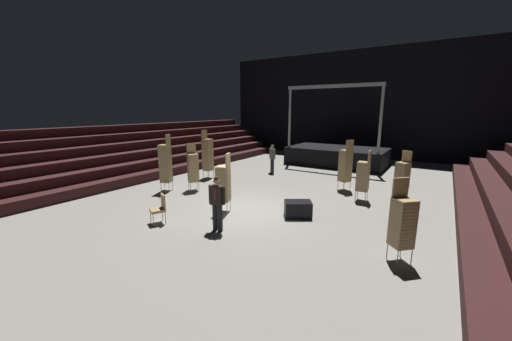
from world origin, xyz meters
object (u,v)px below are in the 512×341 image
at_px(stage_riser, 337,155).
at_px(man_with_tie, 217,201).
at_px(equipment_road_case, 298,209).
at_px(crew_worker_near_stage, 272,157).
at_px(chair_stack_front_left, 166,163).
at_px(chair_stack_mid_centre, 345,165).
at_px(loose_chair_near_man, 160,207).
at_px(chair_stack_rear_left, 193,167).
at_px(chair_stack_mid_right, 223,183).
at_px(chair_stack_front_right, 402,222).
at_px(chair_stack_rear_right, 402,175).
at_px(chair_stack_mid_left, 363,176).
at_px(chair_stack_rear_centre, 208,154).

distance_m(stage_riser, man_with_tie, 12.59).
bearing_deg(equipment_road_case, man_with_tie, -122.73).
distance_m(stage_riser, crew_worker_near_stage, 5.10).
xyz_separation_m(chair_stack_front_left, chair_stack_mid_centre, (6.71, 4.53, -0.13)).
xyz_separation_m(chair_stack_mid_centre, loose_chair_near_man, (-3.84, -7.21, -0.62)).
bearing_deg(stage_riser, chair_stack_rear_left, -109.70).
distance_m(stage_riser, chair_stack_mid_centre, 6.36).
relative_size(chair_stack_mid_right, chair_stack_rear_left, 1.00).
height_order(stage_riser, crew_worker_near_stage, stage_riser).
height_order(chair_stack_front_right, chair_stack_mid_centre, chair_stack_mid_centre).
height_order(chair_stack_front_left, chair_stack_rear_right, chair_stack_front_left).
bearing_deg(man_with_tie, chair_stack_mid_left, -125.92).
distance_m(chair_stack_rear_centre, loose_chair_near_man, 6.41).
xyz_separation_m(chair_stack_rear_right, loose_chair_near_man, (-6.17, -7.29, -0.45)).
bearing_deg(equipment_road_case, chair_stack_front_right, -22.84).
distance_m(chair_stack_mid_left, chair_stack_mid_right, 5.60).
relative_size(stage_riser, chair_stack_front_right, 2.99).
bearing_deg(chair_stack_mid_right, chair_stack_mid_left, -64.00).
bearing_deg(crew_worker_near_stage, chair_stack_mid_centre, 23.17).
bearing_deg(chair_stack_rear_right, chair_stack_front_left, 53.00).
height_order(chair_stack_mid_centre, loose_chair_near_man, chair_stack_mid_centre).
bearing_deg(man_with_tie, chair_stack_mid_centre, -113.54).
relative_size(stage_riser, crew_worker_near_stage, 3.65).
height_order(chair_stack_mid_right, chair_stack_rear_left, same).
bearing_deg(chair_stack_mid_centre, chair_stack_front_left, 154.57).
relative_size(chair_stack_rear_centre, loose_chair_near_man, 2.71).
xyz_separation_m(chair_stack_front_right, chair_stack_rear_right, (-0.68, 5.74, -0.04)).
xyz_separation_m(chair_stack_front_left, chair_stack_rear_left, (0.95, 0.73, -0.21)).
bearing_deg(stage_riser, crew_worker_near_stage, -117.32).
distance_m(chair_stack_rear_right, equipment_road_case, 5.13).
height_order(chair_stack_mid_right, chair_stack_rear_right, chair_stack_mid_right).
distance_m(man_with_tie, chair_stack_front_right, 4.98).
xyz_separation_m(chair_stack_rear_centre, loose_chair_near_man, (3.02, -5.61, -0.75)).
height_order(chair_stack_mid_right, chair_stack_mid_centre, chair_stack_mid_centre).
xyz_separation_m(chair_stack_rear_centre, equipment_road_case, (6.54, -2.65, -1.01)).
xyz_separation_m(chair_stack_mid_left, chair_stack_rear_right, (1.27, 1.25, -0.04)).
distance_m(chair_stack_mid_centre, equipment_road_case, 4.36).
height_order(chair_stack_mid_right, crew_worker_near_stage, chair_stack_mid_right).
distance_m(man_with_tie, chair_stack_rear_centre, 7.11).
xyz_separation_m(stage_riser, chair_stack_rear_centre, (-4.59, -7.52, 0.64)).
distance_m(equipment_road_case, loose_chair_near_man, 4.60).
height_order(chair_stack_front_left, chair_stack_mid_right, chair_stack_front_left).
distance_m(man_with_tie, chair_stack_front_left, 5.29).
height_order(man_with_tie, chair_stack_mid_left, chair_stack_mid_left).
bearing_deg(crew_worker_near_stage, chair_stack_front_right, -2.77).
bearing_deg(crew_worker_near_stage, chair_stack_front_left, -69.42).
height_order(chair_stack_mid_left, equipment_road_case, chair_stack_mid_left).
xyz_separation_m(chair_stack_mid_left, crew_worker_near_stage, (-5.67, 2.57, -0.08)).
height_order(chair_stack_mid_left, crew_worker_near_stage, chair_stack_mid_left).
xyz_separation_m(man_with_tie, loose_chair_near_man, (-1.97, -0.55, -0.42)).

